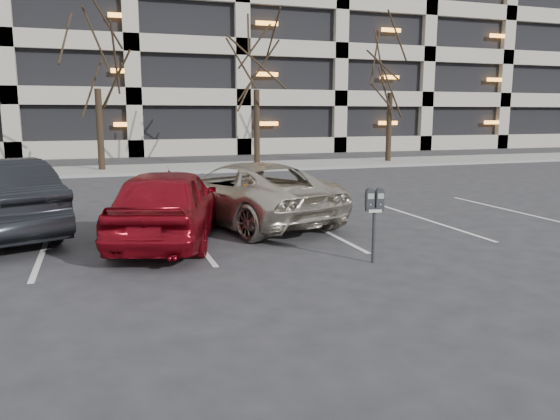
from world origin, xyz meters
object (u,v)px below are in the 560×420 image
parking_meter (374,207)px  suv_silver (247,192)px  car_red (168,204)px  tree_c (256,41)px  tree_d (392,48)px  tree_b (95,36)px

parking_meter → suv_silver: bearing=116.0°
suv_silver → car_red: size_ratio=1.26×
tree_c → parking_meter: (-2.82, -16.86, -4.83)m
parking_meter → car_red: car_red is taller
tree_d → suv_silver: size_ratio=1.43×
tree_d → suv_silver: (-10.93, -12.79, -4.99)m
tree_b → tree_d: size_ratio=1.00×
tree_b → tree_d: 14.00m
tree_b → suv_silver: 14.07m
suv_silver → car_red: car_red is taller
tree_d → suv_silver: tree_d is taller
tree_b → parking_meter: bearing=-76.1°
tree_b → tree_d: same height
tree_c → tree_d: tree_c is taller
tree_b → tree_d: (14.00, 0.00, 0.00)m
tree_c → tree_d: 7.00m
tree_c → parking_meter: tree_c is taller
tree_b → parking_meter: size_ratio=6.31×
tree_c → tree_d: bearing=0.0°
tree_b → tree_d: bearing=0.0°
suv_silver → tree_b: bearing=-94.4°
tree_c → parking_meter: size_ratio=6.41×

